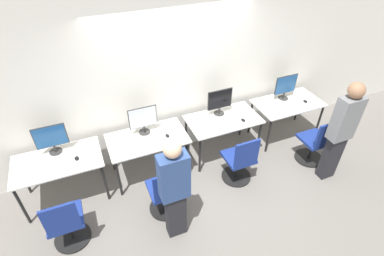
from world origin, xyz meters
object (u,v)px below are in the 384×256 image
at_px(keyboard_left, 149,141).
at_px(monitor_far_right, 286,86).
at_px(monitor_far_left, 51,139).
at_px(person_far_right, 341,129).
at_px(keyboard_right, 228,123).
at_px(person_left, 174,188).
at_px(mouse_far_right, 305,101).
at_px(office_chair_left, 166,194).
at_px(keyboard_far_right, 292,105).
at_px(monitor_left, 143,119).
at_px(mouse_left, 167,136).
at_px(monitor_right, 220,101).
at_px(keyboard_far_left, 57,165).
at_px(office_chair_far_right, 316,144).
at_px(office_chair_right, 240,162).
at_px(mouse_far_left, 77,158).
at_px(mouse_right, 243,120).
at_px(office_chair_far_left, 67,225).

relative_size(keyboard_left, monitor_far_right, 0.91).
height_order(monitor_far_left, person_far_right, person_far_right).
bearing_deg(keyboard_right, person_left, -140.76).
height_order(person_left, person_far_right, person_far_right).
bearing_deg(monitor_far_right, mouse_far_right, -41.43).
height_order(office_chair_left, keyboard_far_right, office_chair_left).
bearing_deg(monitor_far_right, keyboard_far_right, -90.00).
bearing_deg(monitor_left, keyboard_left, -90.00).
bearing_deg(mouse_left, mouse_far_right, -0.47).
height_order(person_left, monitor_right, person_left).
xyz_separation_m(monitor_far_left, mouse_left, (1.61, -0.29, -0.24)).
xyz_separation_m(keyboard_far_left, office_chair_far_right, (3.98, -0.71, -0.37)).
height_order(office_chair_right, person_far_right, person_far_right).
xyz_separation_m(keyboard_far_left, keyboard_right, (2.63, -0.05, 0.00)).
xyz_separation_m(monitor_far_left, monitor_left, (1.32, -0.05, 0.00)).
relative_size(monitor_far_right, keyboard_far_right, 1.10).
relative_size(mouse_far_left, person_left, 0.06).
relative_size(office_chair_left, mouse_far_right, 10.08).
relative_size(mouse_far_left, keyboard_right, 0.21).
bearing_deg(mouse_right, keyboard_far_right, 4.51).
relative_size(mouse_far_left, office_chair_far_left, 0.10).
bearing_deg(keyboard_right, keyboard_far_right, 2.61).
bearing_deg(office_chair_right, monitor_far_left, 160.59).
height_order(mouse_left, office_chair_left, office_chair_left).
bearing_deg(office_chair_right, keyboard_right, 84.75).
height_order(mouse_left, keyboard_right, mouse_left).
xyz_separation_m(keyboard_far_right, office_chair_far_right, (0.03, -0.72, -0.37)).
distance_m(office_chair_right, keyboard_far_right, 1.54).
xyz_separation_m(mouse_far_left, mouse_right, (2.64, -0.10, 0.00)).
relative_size(monitor_far_left, office_chair_right, 0.51).
distance_m(mouse_right, mouse_far_right, 1.34).
bearing_deg(office_chair_right, mouse_far_right, 19.96).
bearing_deg(keyboard_far_left, person_far_right, -15.18).
height_order(keyboard_far_right, office_chair_far_right, office_chair_far_right).
relative_size(monitor_left, keyboard_left, 1.10).
relative_size(mouse_far_left, monitor_right, 0.19).
relative_size(mouse_far_left, monitor_left, 0.19).
bearing_deg(keyboard_right, monitor_far_left, 172.28).
relative_size(keyboard_left, office_chair_far_right, 0.46).
distance_m(keyboard_far_left, monitor_far_right, 3.96).
relative_size(monitor_far_left, monitor_left, 1.00).
bearing_deg(monitor_left, monitor_right, 0.53).
xyz_separation_m(mouse_far_right, person_far_right, (-0.28, -1.07, 0.21)).
relative_size(monitor_far_left, person_far_right, 0.27).
height_order(mouse_far_left, monitor_left, monitor_left).
height_order(monitor_far_left, office_chair_right, monitor_far_left).
distance_m(mouse_right, office_chair_right, 0.73).
xyz_separation_m(mouse_right, office_chair_right, (-0.33, -0.53, -0.38)).
height_order(keyboard_left, person_left, person_left).
xyz_separation_m(monitor_far_right, mouse_far_right, (0.29, -0.26, -0.24)).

